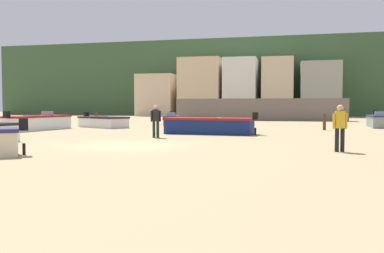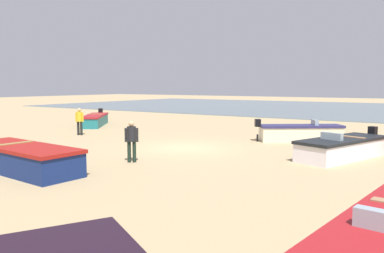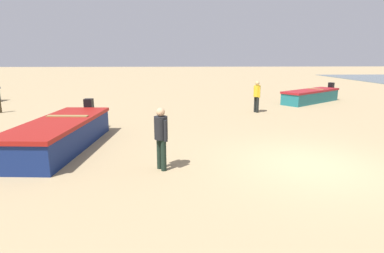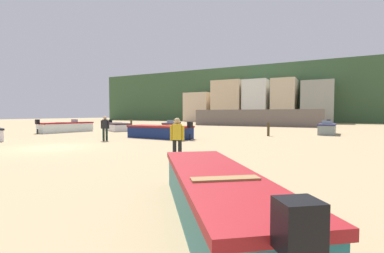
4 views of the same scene
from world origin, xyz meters
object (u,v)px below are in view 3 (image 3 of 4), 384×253
(boat_teal_3, at_px, (311,96))
(beach_walker_distant, at_px, (257,94))
(boat_navy_6, at_px, (61,134))
(beach_walker_foreground, at_px, (161,134))

(boat_teal_3, height_order, beach_walker_distant, beach_walker_distant)
(boat_navy_6, relative_size, beach_walker_foreground, 3.26)
(boat_teal_3, height_order, beach_walker_foreground, beach_walker_foreground)
(beach_walker_distant, bearing_deg, boat_navy_6, 107.73)
(boat_navy_6, distance_m, beach_walker_distant, 9.91)
(boat_teal_3, xyz_separation_m, beach_walker_foreground, (-11.47, 8.85, 0.54))
(boat_navy_6, height_order, beach_walker_distant, beach_walker_distant)
(beach_walker_foreground, bearing_deg, boat_teal_3, -72.24)
(boat_teal_3, relative_size, beach_walker_distant, 2.84)
(boat_teal_3, relative_size, beach_walker_foreground, 2.84)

